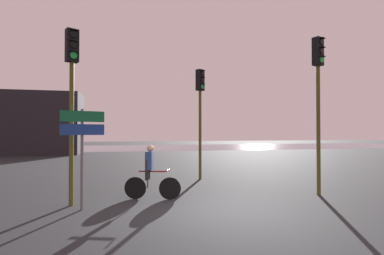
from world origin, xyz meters
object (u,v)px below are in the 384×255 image
(traffic_light_center, at_px, (200,103))
(cyclist, at_px, (150,172))
(traffic_light_near_right, at_px, (318,87))
(traffic_light_near_left, at_px, (72,84))
(direction_sign_post, at_px, (82,140))

(traffic_light_center, relative_size, cyclist, 2.84)
(traffic_light_center, height_order, cyclist, traffic_light_center)
(traffic_light_near_right, distance_m, cyclist, 5.95)
(traffic_light_center, bearing_deg, cyclist, 21.32)
(traffic_light_near_left, relative_size, cyclist, 2.93)
(traffic_light_near_left, height_order, traffic_light_center, traffic_light_near_left)
(traffic_light_near_right, height_order, direction_sign_post, traffic_light_near_right)
(traffic_light_near_right, bearing_deg, direction_sign_post, -20.89)
(traffic_light_near_right, relative_size, cyclist, 3.06)
(traffic_light_near_left, height_order, cyclist, traffic_light_near_left)
(traffic_light_near_left, height_order, traffic_light_near_right, traffic_light_near_right)
(traffic_light_near_left, xyz_separation_m, traffic_light_near_right, (7.48, -0.23, 0.13))
(traffic_light_near_right, bearing_deg, cyclist, -29.49)
(traffic_light_center, bearing_deg, traffic_light_near_left, 5.53)
(traffic_light_near_left, height_order, direction_sign_post, traffic_light_near_left)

